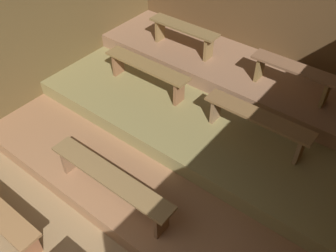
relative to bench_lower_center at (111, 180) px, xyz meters
The scene contains 11 objects.
ground 1.11m from the bench_lower_center, 89.57° to the left, with size 5.62×6.00×0.08m, color #967750.
wall_back 3.63m from the bench_lower_center, 89.89° to the left, with size 5.62×0.06×2.70m, color brown.
wall_left 2.71m from the bench_lower_center, 159.25° to the left, with size 0.06×6.00×2.70m, color brown.
platform_lower 1.65m from the bench_lower_center, 89.75° to the left, with size 4.82×3.86×0.24m, color #A1704C.
platform_middle 2.17m from the bench_lower_center, 89.82° to the left, with size 4.82×2.73×0.24m, color #90834E.
platform_upper 2.87m from the bench_lower_center, 89.86° to the left, with size 4.82×1.30×0.24m, color #9C7153.
bench_lower_center is the anchor object (origin of this frame).
bench_middle_left 2.02m from the bench_lower_center, 117.99° to the left, with size 1.49×0.28×0.43m.
bench_middle_right 2.02m from the bench_lower_center, 61.66° to the left, with size 1.49×0.28×0.43m.
bench_upper_left 2.94m from the bench_lower_center, 109.21° to the left, with size 1.24×0.28×0.43m.
bench_upper_right 2.94m from the bench_lower_center, 70.53° to the left, with size 1.24×0.28×0.43m.
Camera 1 is at (2.21, -0.05, 3.96)m, focal length 38.95 mm.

